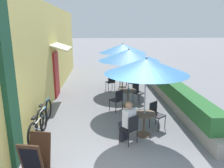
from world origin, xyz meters
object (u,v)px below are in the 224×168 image
object	(u,v)px
coffee_cup_mid	(129,90)
cafe_chair_far_back	(111,81)
cafe_chair_near_left	(130,127)
patio_umbrella_far	(123,48)
seated_patron_near_left	(128,120)
patio_umbrella_mid	(129,55)
patio_umbrella_near	(146,66)
cafe_chair_mid_left	(117,99)
cafe_chair_mid_right	(138,91)
patio_table_mid	(128,95)
cafe_chair_far_right	(122,77)
patio_table_near	(144,120)
cafe_chair_near_right	(156,113)
menu_board	(36,157)
patio_table_far	(122,80)
bicycle_second	(44,114)
bicycle_leaning	(38,126)
cafe_chair_far_left	(134,81)

from	to	relation	value
coffee_cup_mid	cafe_chair_far_back	world-z (taller)	cafe_chair_far_back
cafe_chair_near_left	patio_umbrella_far	bearing A→B (deg)	47.14
seated_patron_near_left	patio_umbrella_mid	world-z (taller)	patio_umbrella_mid
patio_umbrella_near	coffee_cup_mid	distance (m)	2.77
patio_umbrella_mid	patio_umbrella_far	world-z (taller)	same
cafe_chair_mid_left	cafe_chair_mid_right	distance (m)	1.39
patio_umbrella_mid	seated_patron_near_left	bearing A→B (deg)	-97.81
cafe_chair_near_left	cafe_chair_far_back	world-z (taller)	same
patio_table_mid	cafe_chair_far_right	xyz separation A→B (m)	(0.10, 3.36, 0.02)
cafe_chair_mid_left	patio_umbrella_far	distance (m)	3.60
patio_table_near	cafe_chair_near_right	size ratio (longest dim) A/B	0.83
seated_patron_near_left	patio_table_mid	distance (m)	2.92
patio_table_near	patio_umbrella_mid	bearing A→B (deg)	93.74
patio_umbrella_mid	patio_umbrella_near	bearing A→B (deg)	-86.26
menu_board	cafe_chair_far_back	bearing A→B (deg)	84.26
patio_umbrella_mid	patio_table_far	bearing A→B (deg)	89.02
patio_umbrella_far	menu_board	distance (m)	7.54
cafe_chair_far_back	menu_board	size ratio (longest dim) A/B	0.95
cafe_chair_mid_left	seated_patron_near_left	bearing A→B (deg)	-127.09
coffee_cup_mid	bicycle_second	bearing A→B (deg)	-155.05
seated_patron_near_left	patio_umbrella_mid	size ratio (longest dim) A/B	0.51
patio_umbrella_near	patio_table_mid	size ratio (longest dim) A/B	3.39
cafe_chair_near_left	menu_board	bearing A→B (deg)	168.86
bicycle_leaning	bicycle_second	xyz separation A→B (m)	(-0.04, 0.93, 0.01)
patio_table_far	bicycle_leaning	world-z (taller)	bicycle_leaning
patio_table_mid	menu_board	world-z (taller)	menu_board
patio_table_mid	bicycle_second	distance (m)	3.42
patio_umbrella_near	cafe_chair_near_right	world-z (taller)	patio_umbrella_near
patio_umbrella_near	patio_table_far	xyz separation A→B (m)	(-0.12, 5.14, -1.67)
cafe_chair_mid_left	patio_table_far	distance (m)	3.20
coffee_cup_mid	patio_table_far	bearing A→B (deg)	89.32
cafe_chair_far_back	bicycle_second	size ratio (longest dim) A/B	0.50
patio_table_near	bicycle_second	world-z (taller)	bicycle_second
cafe_chair_far_back	bicycle_leaning	world-z (taller)	cafe_chair_far_back
seated_patron_near_left	cafe_chair_mid_left	distance (m)	2.40
patio_umbrella_mid	cafe_chair_far_right	xyz separation A→B (m)	(0.10, 3.36, -1.65)
cafe_chair_far_right	cafe_chair_far_back	bearing A→B (deg)	-23.68
patio_umbrella_mid	cafe_chair_far_right	distance (m)	3.74
cafe_chair_near_left	cafe_chair_far_back	bearing A→B (deg)	53.64
cafe_chair_near_right	cafe_chair_far_left	size ratio (longest dim) A/B	1.00
cafe_chair_mid_right	bicycle_second	world-z (taller)	cafe_chair_mid_right
bicycle_leaning	cafe_chair_mid_right	bearing A→B (deg)	43.55
patio_table_near	patio_table_far	distance (m)	5.15
seated_patron_near_left	bicycle_leaning	distance (m)	2.68
seated_patron_near_left	patio_umbrella_far	size ratio (longest dim) A/B	0.51
patio_umbrella_near	coffee_cup_mid	world-z (taller)	patio_umbrella_near
cafe_chair_far_right	bicycle_leaning	size ratio (longest dim) A/B	0.51
cafe_chair_near_right	bicycle_second	world-z (taller)	cafe_chair_near_right
patio_umbrella_far	menu_board	xyz separation A→B (m)	(-2.65, -6.85, -1.71)
patio_table_near	patio_umbrella_far	xyz separation A→B (m)	(-0.12, 5.14, 1.67)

